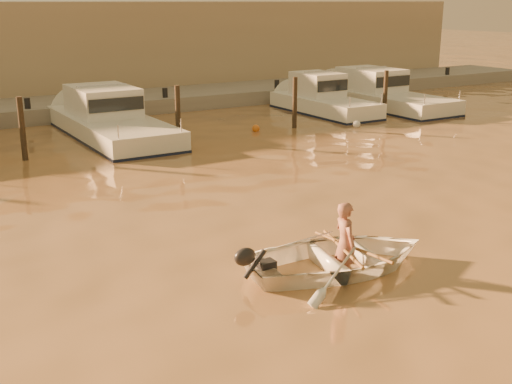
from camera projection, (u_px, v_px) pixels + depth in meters
ground_plane at (507, 277)px, 11.67m from camera, size 160.00×160.00×0.00m
dinghy at (340, 257)px, 11.91m from camera, size 3.93×3.08×0.74m
person at (345, 244)px, 11.87m from camera, size 0.47×0.64×1.61m
outboard_motor at (265, 268)px, 11.36m from camera, size 0.95×0.54×0.70m
oar_port at (352, 247)px, 11.95m from camera, size 0.17×2.10×0.13m
oar_starboard at (342, 248)px, 11.88m from camera, size 0.74×2.00×0.13m
moored_boat_2 at (111, 119)px, 23.64m from camera, size 2.67×8.81×1.75m
moored_boat_4 at (325, 99)px, 28.54m from camera, size 2.11×6.56×1.75m
moored_boat_5 at (382, 94)px, 30.21m from camera, size 2.61×8.64×1.75m
piling_1 at (23, 132)px, 19.98m from camera, size 0.18×0.18×2.20m
piling_2 at (178, 117)px, 22.61m from camera, size 0.18×0.18×2.20m
piling_3 at (295, 105)px, 25.10m from camera, size 0.18×0.18×2.20m
piling_4 at (385, 96)px, 27.44m from camera, size 0.18×0.18×2.20m
fender_c at (158, 146)px, 21.77m from camera, size 0.30×0.30×0.30m
fender_d at (256, 128)px, 24.73m from camera, size 0.30×0.30×0.30m
fender_e at (357, 124)px, 25.54m from camera, size 0.30×0.30×0.30m
quay at (112, 108)px, 29.23m from camera, size 52.00×4.00×1.00m
waterfront_building at (74, 50)px, 33.09m from camera, size 46.00×7.00×4.80m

